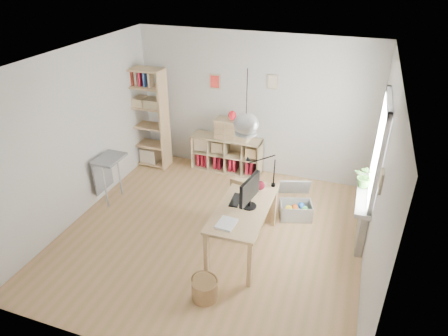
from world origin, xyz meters
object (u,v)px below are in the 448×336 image
(tall_bookshelf, at_px, (146,114))
(drawer_chest, at_px, (233,129))
(monitor, at_px, (250,191))
(chair, at_px, (238,205))
(storage_chest, at_px, (296,206))
(cube_shelf, at_px, (226,156))
(desk, at_px, (243,212))

(tall_bookshelf, bearing_deg, drawer_chest, 8.01)
(drawer_chest, bearing_deg, monitor, -63.93)
(chair, relative_size, drawer_chest, 1.22)
(storage_chest, relative_size, drawer_chest, 1.06)
(tall_bookshelf, relative_size, chair, 2.44)
(storage_chest, height_order, monitor, monitor)
(chair, bearing_deg, cube_shelf, 124.71)
(desk, bearing_deg, storage_chest, 61.73)
(tall_bookshelf, distance_m, storage_chest, 3.41)
(monitor, bearing_deg, cube_shelf, 126.50)
(drawer_chest, bearing_deg, storage_chest, -34.25)
(cube_shelf, relative_size, chair, 1.71)
(desk, bearing_deg, cube_shelf, 114.61)
(storage_chest, bearing_deg, chair, -156.24)
(tall_bookshelf, xyz_separation_m, chair, (2.38, -1.54, -0.62))
(desk, height_order, storage_chest, desk)
(chair, bearing_deg, monitor, -43.56)
(cube_shelf, relative_size, monitor, 2.65)
(storage_chest, distance_m, monitor, 1.46)
(drawer_chest, bearing_deg, chair, -67.01)
(desk, distance_m, storage_chest, 1.33)
(storage_chest, height_order, drawer_chest, drawer_chest)
(cube_shelf, bearing_deg, desk, -65.39)
(monitor, relative_size, drawer_chest, 0.79)
(monitor, bearing_deg, chair, 135.93)
(desk, relative_size, cube_shelf, 1.07)
(monitor, bearing_deg, storage_chest, 74.70)
(tall_bookshelf, height_order, chair, tall_bookshelf)
(monitor, bearing_deg, tall_bookshelf, 154.15)
(desk, bearing_deg, monitor, 11.79)
(cube_shelf, height_order, chair, chair)
(monitor, height_order, drawer_chest, monitor)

